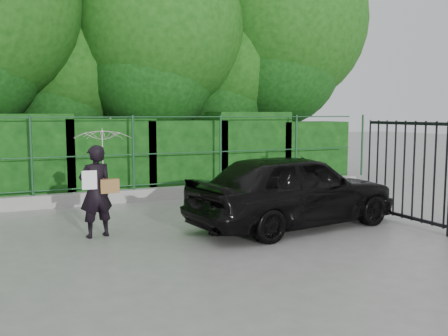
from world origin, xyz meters
name	(u,v)px	position (x,y,z in m)	size (l,w,h in m)	color
ground	(179,249)	(0.00, 0.00, 0.00)	(80.00, 80.00, 0.00)	gray
kerb	(118,197)	(0.00, 4.50, 0.15)	(14.00, 0.25, 0.30)	#9E9E99
fence	(126,153)	(0.22, 4.50, 1.20)	(14.13, 0.06, 1.80)	#194324
hedge	(104,157)	(-0.12, 5.50, 1.03)	(14.20, 1.20, 2.18)	black
trees	(129,30)	(1.14, 7.74, 4.62)	(17.10, 6.15, 8.08)	black
gate	(434,166)	(4.60, -0.72, 1.19)	(0.22, 2.33, 2.36)	black
woman	(101,165)	(-0.94, 1.36, 1.25)	(1.00, 1.02, 1.89)	black
car	(294,190)	(2.49, 0.60, 0.71)	(1.68, 4.18, 1.42)	black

